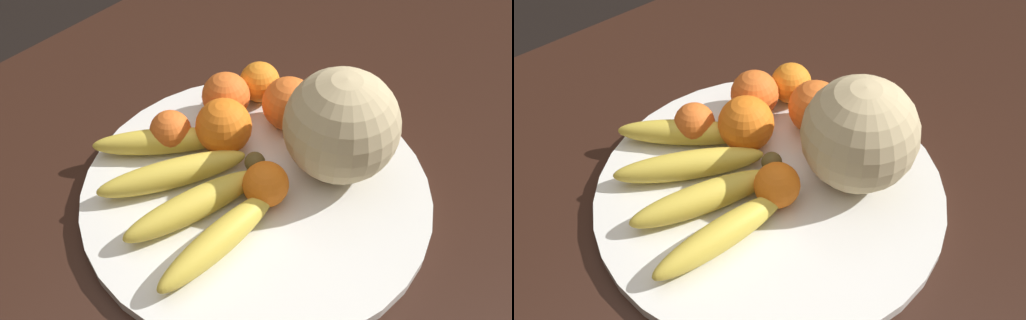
# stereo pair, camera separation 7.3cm
# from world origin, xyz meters

# --- Properties ---
(kitchen_table) EXTENTS (1.68, 1.10, 0.76)m
(kitchen_table) POSITION_xyz_m (0.00, 0.00, 0.68)
(kitchen_table) COLOR black
(kitchen_table) RESTS_ON ground_plane
(fruit_bowl) EXTENTS (0.45, 0.45, 0.02)m
(fruit_bowl) POSITION_xyz_m (0.07, 0.04, 0.77)
(fruit_bowl) COLOR white
(fruit_bowl) RESTS_ON kitchen_table
(melon) EXTENTS (0.15, 0.15, 0.15)m
(melon) POSITION_xyz_m (0.16, -0.01, 0.85)
(melon) COLOR #C6B284
(melon) RESTS_ON fruit_bowl
(banana_bunch) EXTENTS (0.24, 0.27, 0.04)m
(banana_bunch) POSITION_xyz_m (-0.01, 0.09, 0.80)
(banana_bunch) COLOR brown
(banana_bunch) RESTS_ON fruit_bowl
(orange_front_left) EXTENTS (0.07, 0.07, 0.07)m
(orange_front_left) POSITION_xyz_m (0.14, 0.17, 0.81)
(orange_front_left) COLOR orange
(orange_front_left) RESTS_ON fruit_bowl
(orange_front_right) EXTENTS (0.08, 0.08, 0.08)m
(orange_front_right) POSITION_xyz_m (0.09, 0.13, 0.82)
(orange_front_right) COLOR orange
(orange_front_right) RESTS_ON fruit_bowl
(orange_mid_center) EXTENTS (0.08, 0.08, 0.08)m
(orange_mid_center) POSITION_xyz_m (0.19, 0.09, 0.82)
(orange_mid_center) COLOR orange
(orange_mid_center) RESTS_ON fruit_bowl
(orange_back_left) EXTENTS (0.06, 0.06, 0.06)m
(orange_back_left) POSITION_xyz_m (0.05, 0.18, 0.81)
(orange_back_left) COLOR orange
(orange_back_left) RESTS_ON fruit_bowl
(orange_back_right) EXTENTS (0.06, 0.06, 0.06)m
(orange_back_right) POSITION_xyz_m (0.06, 0.02, 0.81)
(orange_back_right) COLOR orange
(orange_back_right) RESTS_ON fruit_bowl
(orange_top_small) EXTENTS (0.06, 0.06, 0.06)m
(orange_top_small) POSITION_xyz_m (0.20, 0.16, 0.81)
(orange_top_small) COLOR orange
(orange_top_small) RESTS_ON fruit_bowl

